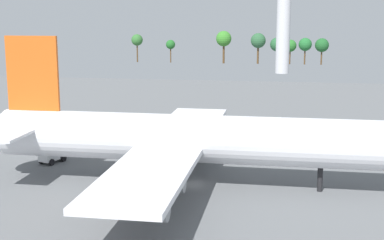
% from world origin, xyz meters
% --- Properties ---
extents(ground_plane, '(234.89, 234.89, 0.00)m').
position_xyz_m(ground_plane, '(0.00, 0.00, 0.00)').
color(ground_plane, slate).
extents(cargo_airplane, '(58.72, 53.37, 19.87)m').
position_xyz_m(cargo_airplane, '(-0.12, 0.00, 6.30)').
color(cargo_airplane, silver).
rests_on(cargo_airplane, ground_plane).
extents(pushback_tractor, '(3.53, 4.73, 2.29)m').
position_xyz_m(pushback_tractor, '(-23.23, 7.63, 1.20)').
color(pushback_tractor, '#333338').
rests_on(pushback_tractor, ground_plane).
extents(control_tower, '(9.99, 9.99, 36.43)m').
position_xyz_m(control_tower, '(11.25, 144.82, 21.78)').
color(control_tower, silver).
rests_on(control_tower, ground_plane).
extents(tree_line_backdrop, '(91.43, 7.11, 14.93)m').
position_xyz_m(tree_line_backdrop, '(-3.06, 183.82, 9.87)').
color(tree_line_backdrop, '#51381E').
rests_on(tree_line_backdrop, ground_plane).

